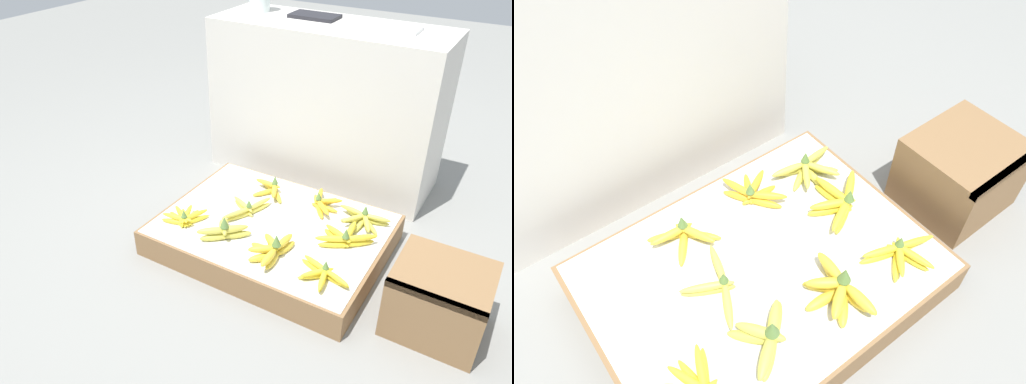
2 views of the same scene
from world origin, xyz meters
TOP-DOWN VIEW (x-y plane):
  - ground_plane at (0.00, 0.00)m, footprint 10.00×10.00m
  - display_platform at (0.00, 0.00)m, footprint 0.98×0.74m
  - back_vendor_table at (-0.10, 0.74)m, footprint 1.21×0.44m
  - wooden_crate at (0.76, -0.11)m, footprint 0.34×0.31m
  - banana_bunch_front_left at (-0.34, -0.20)m, footprint 0.18×0.16m
  - banana_bunch_front_midleft at (-0.13, -0.20)m, footprint 0.20×0.19m
  - banana_bunch_front_midright at (0.11, -0.20)m, footprint 0.16×0.24m
  - banana_bunch_front_right at (0.34, -0.22)m, footprint 0.23×0.17m
  - banana_bunch_middle_midleft at (-0.14, 0.01)m, footprint 0.17×0.26m
  - banana_bunch_middle_right at (0.33, 0.03)m, footprint 0.24×0.21m
  - banana_bunch_back_midleft at (-0.13, 0.21)m, footprint 0.20×0.16m
  - banana_bunch_back_midright at (0.14, 0.23)m, footprint 0.17×0.21m
  - banana_bunch_back_right at (0.35, 0.20)m, footprint 0.24×0.17m
  - foam_tray_white at (0.17, 0.77)m, footprint 0.29×0.14m
  - foam_tray_dark at (-0.22, 0.80)m, footprint 0.24×0.14m

SIDE VIEW (x-z plane):
  - ground_plane at x=0.00m, z-range 0.00..0.00m
  - display_platform at x=0.00m, z-range 0.00..0.13m
  - wooden_crate at x=0.76m, z-range 0.00..0.27m
  - banana_bunch_front_left at x=-0.34m, z-range 0.11..0.19m
  - banana_bunch_front_right at x=0.34m, z-range 0.11..0.19m
  - banana_bunch_middle_midleft at x=-0.14m, z-range 0.11..0.19m
  - banana_bunch_back_right at x=0.35m, z-range 0.11..0.20m
  - banana_bunch_back_midright at x=0.14m, z-range 0.11..0.20m
  - banana_bunch_back_midleft at x=-0.13m, z-range 0.11..0.20m
  - banana_bunch_middle_right at x=0.33m, z-range 0.11..0.21m
  - banana_bunch_front_midright at x=0.11m, z-range 0.10..0.22m
  - banana_bunch_front_midleft at x=-0.13m, z-range 0.11..0.22m
  - back_vendor_table at x=-0.10m, z-range 0.00..0.84m
  - foam_tray_white at x=0.17m, z-range 0.84..0.86m
  - foam_tray_dark at x=-0.22m, z-range 0.84..0.86m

